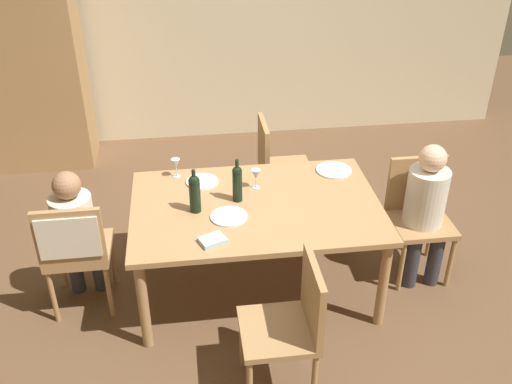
# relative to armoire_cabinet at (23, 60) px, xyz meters

# --- Properties ---
(ground_plane) EXTENTS (10.00, 10.00, 0.00)m
(ground_plane) POSITION_rel_armoire_cabinet_xyz_m (1.97, -2.33, -1.10)
(ground_plane) COLOR brown
(rear_room_partition) EXTENTS (6.40, 0.12, 2.70)m
(rear_room_partition) POSITION_rel_armoire_cabinet_xyz_m (1.97, 0.45, 0.25)
(rear_room_partition) COLOR beige
(rear_room_partition) RESTS_ON ground_plane
(armoire_cabinet) EXTENTS (1.18, 0.62, 2.18)m
(armoire_cabinet) POSITION_rel_armoire_cabinet_xyz_m (0.00, 0.00, 0.00)
(armoire_cabinet) COLOR #A87F51
(armoire_cabinet) RESTS_ON ground_plane
(dining_table) EXTENTS (1.74, 1.15, 0.74)m
(dining_table) POSITION_rel_armoire_cabinet_xyz_m (1.97, -2.33, -0.43)
(dining_table) COLOR #A87F51
(dining_table) RESTS_ON ground_plane
(chair_left_end) EXTENTS (0.44, 0.46, 0.92)m
(chair_left_end) POSITION_rel_armoire_cabinet_xyz_m (0.72, -2.45, -0.50)
(chair_left_end) COLOR #A87F51
(chair_left_end) RESTS_ON ground_plane
(chair_right_end) EXTENTS (0.44, 0.44, 0.92)m
(chair_right_end) POSITION_rel_armoire_cabinet_xyz_m (3.22, -2.24, -0.56)
(chair_right_end) COLOR #A87F51
(chair_right_end) RESTS_ON ground_plane
(chair_near) EXTENTS (0.44, 0.44, 0.92)m
(chair_near) POSITION_rel_armoire_cabinet_xyz_m (2.06, -3.28, -0.56)
(chair_near) COLOR #A87F51
(chair_near) RESTS_ON ground_plane
(chair_far_right) EXTENTS (0.44, 0.44, 0.92)m
(chair_far_right) POSITION_rel_armoire_cabinet_xyz_m (2.28, -1.37, -0.56)
(chair_far_right) COLOR #A87F51
(chair_far_right) RESTS_ON ground_plane
(person_woman_host) EXTENTS (0.28, 0.33, 1.08)m
(person_woman_host) POSITION_rel_armoire_cabinet_xyz_m (0.72, -2.30, -0.47)
(person_woman_host) COLOR #33333D
(person_woman_host) RESTS_ON ground_plane
(person_man_bearded) EXTENTS (0.30, 0.34, 1.11)m
(person_man_bearded) POSITION_rel_armoire_cabinet_xyz_m (3.22, -2.35, -0.45)
(person_man_bearded) COLOR #33333D
(person_man_bearded) RESTS_ON ground_plane
(wine_bottle_tall_green) EXTENTS (0.07, 0.07, 0.32)m
(wine_bottle_tall_green) POSITION_rel_armoire_cabinet_xyz_m (1.85, -2.26, -0.21)
(wine_bottle_tall_green) COLOR black
(wine_bottle_tall_green) RESTS_ON dining_table
(wine_bottle_dark_red) EXTENTS (0.08, 0.08, 0.32)m
(wine_bottle_dark_red) POSITION_rel_armoire_cabinet_xyz_m (1.55, -2.36, -0.21)
(wine_bottle_dark_red) COLOR black
(wine_bottle_dark_red) RESTS_ON dining_table
(wine_glass_near_left) EXTENTS (0.07, 0.07, 0.15)m
(wine_glass_near_left) POSITION_rel_armoire_cabinet_xyz_m (2.00, -2.10, -0.25)
(wine_glass_near_left) COLOR silver
(wine_glass_near_left) RESTS_ON dining_table
(wine_glass_centre) EXTENTS (0.07, 0.07, 0.15)m
(wine_glass_centre) POSITION_rel_armoire_cabinet_xyz_m (1.43, -1.86, -0.25)
(wine_glass_centre) COLOR silver
(wine_glass_centre) RESTS_ON dining_table
(dinner_plate_host) EXTENTS (0.27, 0.27, 0.01)m
(dinner_plate_host) POSITION_rel_armoire_cabinet_xyz_m (2.63, -1.93, -0.35)
(dinner_plate_host) COLOR silver
(dinner_plate_host) RESTS_ON dining_table
(dinner_plate_guest_left) EXTENTS (0.25, 0.25, 0.01)m
(dinner_plate_guest_left) POSITION_rel_armoire_cabinet_xyz_m (1.77, -2.47, -0.35)
(dinner_plate_guest_left) COLOR white
(dinner_plate_guest_left) RESTS_ON dining_table
(dinner_plate_guest_right) EXTENTS (0.24, 0.24, 0.01)m
(dinner_plate_guest_right) POSITION_rel_armoire_cabinet_xyz_m (1.61, -1.97, -0.35)
(dinner_plate_guest_right) COLOR white
(dinner_plate_guest_right) RESTS_ON dining_table
(folded_napkin) EXTENTS (0.19, 0.17, 0.03)m
(folded_napkin) POSITION_rel_armoire_cabinet_xyz_m (1.64, -2.74, -0.34)
(folded_napkin) COLOR #ADC6D6
(folded_napkin) RESTS_ON dining_table
(handbag) EXTENTS (0.16, 0.29, 0.22)m
(handbag) POSITION_rel_armoire_cabinet_xyz_m (2.71, -1.37, -0.99)
(handbag) COLOR brown
(handbag) RESTS_ON ground_plane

